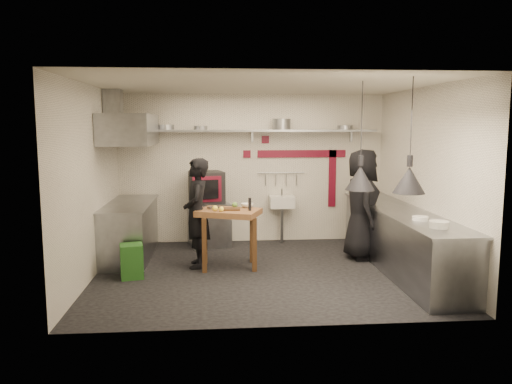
{
  "coord_description": "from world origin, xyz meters",
  "views": [
    {
      "loc": [
        -0.69,
        -7.35,
        2.22
      ],
      "look_at": [
        -0.07,
        0.3,
        1.19
      ],
      "focal_mm": 35.0,
      "sensor_mm": 36.0,
      "label": 1
    }
  ],
  "objects": [
    {
      "name": "heat_lamp_far",
      "position": [
        1.66,
        -1.47,
        2.1
      ],
      "size": [
        0.51,
        0.51,
        1.41
      ],
      "primitive_type": null,
      "rotation": [
        0.0,
        0.0,
        -0.41
      ],
      "color": "black",
      "rests_on": "ceiling"
    },
    {
      "name": "chef_right",
      "position": [
        1.73,
        0.68,
        0.92
      ],
      "size": [
        0.65,
        0.94,
        1.83
      ],
      "primitive_type": "imported",
      "rotation": [
        0.0,
        0.0,
        1.5
      ],
      "color": "black",
      "rests_on": "floor"
    },
    {
      "name": "lemon_a",
      "position": [
        -0.71,
        0.2,
        0.96
      ],
      "size": [
        0.11,
        0.11,
        0.09
      ],
      "primitive_type": "sphere",
      "rotation": [
        0.0,
        0.0,
        0.36
      ],
      "color": "yellow",
      "rests_on": "prep_table"
    },
    {
      "name": "utensil_rail",
      "position": [
        0.55,
        2.06,
        1.32
      ],
      "size": [
        0.9,
        0.02,
        0.02
      ],
      "primitive_type": "cylinder",
      "rotation": [
        0.0,
        1.57,
        0.0
      ],
      "color": "slate",
      "rests_on": "wall_back"
    },
    {
      "name": "shelf_bracket_right",
      "position": [
        1.9,
        2.07,
        2.02
      ],
      "size": [
        0.04,
        0.06,
        0.24
      ],
      "primitive_type": "cube",
      "color": "slate",
      "rests_on": "wall_back"
    },
    {
      "name": "veg_ball",
      "position": [
        -0.4,
        0.44,
        0.97
      ],
      "size": [
        0.09,
        0.09,
        0.09
      ],
      "primitive_type": "sphere",
      "rotation": [
        0.0,
        0.0,
        0.04
      ],
      "color": "#61943A",
      "rests_on": "prep_table"
    },
    {
      "name": "red_band_horiz",
      "position": [
        0.95,
        2.08,
        1.68
      ],
      "size": [
        1.7,
        0.02,
        0.14
      ],
      "primitive_type": "cube",
      "color": "maroon",
      "rests_on": "wall_back"
    },
    {
      "name": "pan_far_left",
      "position": [
        -1.59,
        1.92,
        2.19
      ],
      "size": [
        0.34,
        0.34,
        0.09
      ],
      "primitive_type": "cylinder",
      "rotation": [
        0.0,
        0.0,
        -0.09
      ],
      "color": "slate",
      "rests_on": "back_shelf"
    },
    {
      "name": "wall_front",
      "position": [
        0.0,
        -2.1,
        1.4
      ],
      "size": [
        5.0,
        0.04,
        2.8
      ],
      "primitive_type": "cube",
      "color": "silver",
      "rests_on": "floor"
    },
    {
      "name": "combi_oven",
      "position": [
        -0.86,
        1.78,
        1.09
      ],
      "size": [
        0.69,
        0.66,
        0.58
      ],
      "primitive_type": "cube",
      "rotation": [
        0.0,
        0.0,
        0.25
      ],
      "color": "black",
      "rests_on": "oven_stand"
    },
    {
      "name": "prep_table",
      "position": [
        -0.5,
        0.3,
        0.46
      ],
      "size": [
        1.09,
        0.92,
        0.92
      ],
      "primitive_type": null,
      "rotation": [
        0.0,
        0.0,
        -0.36
      ],
      "color": "brown",
      "rests_on": "floor"
    },
    {
      "name": "counter_left_top",
      "position": [
        -2.15,
        1.05,
        0.92
      ],
      "size": [
        0.76,
        2.0,
        0.03
      ],
      "primitive_type": "cube",
      "color": "slate",
      "rests_on": "counter_left"
    },
    {
      "name": "wall_back",
      "position": [
        0.0,
        2.1,
        1.4
      ],
      "size": [
        5.0,
        0.04,
        2.8
      ],
      "primitive_type": "cube",
      "color": "silver",
      "rests_on": "floor"
    },
    {
      "name": "oven_stand",
      "position": [
        -0.82,
        1.77,
        0.4
      ],
      "size": [
        0.83,
        0.78,
        0.8
      ],
      "primitive_type": "cube",
      "rotation": [
        0.0,
        0.0,
        0.25
      ],
      "color": "slate",
      "rests_on": "floor"
    },
    {
      "name": "pepper_mill",
      "position": [
        -0.18,
        0.17,
        1.02
      ],
      "size": [
        0.05,
        0.05,
        0.2
      ],
      "primitive_type": "cylinder",
      "rotation": [
        0.0,
        0.0,
        0.07
      ],
      "color": "black",
      "rests_on": "prep_table"
    },
    {
      "name": "wall_left",
      "position": [
        -2.5,
        0.0,
        1.4
      ],
      "size": [
        0.04,
        4.2,
        2.8
      ],
      "primitive_type": "cube",
      "color": "silver",
      "rests_on": "floor"
    },
    {
      "name": "oven_glass",
      "position": [
        -0.83,
        1.46,
        1.09
      ],
      "size": [
        0.36,
        0.11,
        0.34
      ],
      "primitive_type": "cube",
      "rotation": [
        0.0,
        0.0,
        0.25
      ],
      "color": "black",
      "rests_on": "oven_door"
    },
    {
      "name": "red_tile_a",
      "position": [
        0.25,
        2.08,
        1.95
      ],
      "size": [
        0.14,
        0.02,
        0.14
      ],
      "primitive_type": "cube",
      "color": "maroon",
      "rests_on": "wall_back"
    },
    {
      "name": "back_shelf",
      "position": [
        0.0,
        1.92,
        2.12
      ],
      "size": [
        4.6,
        0.34,
        0.04
      ],
      "primitive_type": "cube",
      "color": "slate",
      "rests_on": "wall_back"
    },
    {
      "name": "plate_stack",
      "position": [
        2.12,
        -1.36,
        0.97
      ],
      "size": [
        0.29,
        0.29,
        0.09
      ],
      "primitive_type": "cylinder",
      "rotation": [
        0.0,
        0.0,
        0.2
      ],
      "color": "silver",
      "rests_on": "counter_right_top"
    },
    {
      "name": "sink_drain",
      "position": [
        0.55,
        1.88,
        0.34
      ],
      "size": [
        0.06,
        0.06,
        0.66
      ],
      "primitive_type": "cylinder",
      "color": "slate",
      "rests_on": "floor"
    },
    {
      "name": "red_band_vert",
      "position": [
        1.55,
        2.08,
        1.2
      ],
      "size": [
        0.14,
        0.02,
        1.1
      ],
      "primitive_type": "cube",
      "color": "maroon",
      "rests_on": "wall_back"
    },
    {
      "name": "cutting_board",
      "position": [
        -0.48,
        0.28,
        0.93
      ],
      "size": [
        0.31,
        0.23,
        0.02
      ],
      "primitive_type": "cube",
      "rotation": [
        0.0,
        0.0,
        -0.04
      ],
      "color": "#462B16",
      "rests_on": "prep_table"
    },
    {
      "name": "green_bin",
      "position": [
        -1.93,
        -0.13,
        0.25
      ],
      "size": [
        0.38,
        0.38,
        0.5
      ],
      "primitive_type": "cube",
      "rotation": [
        0.0,
        0.0,
        0.22
      ],
      "color": "#1E5119",
      "rests_on": "floor"
    },
    {
      "name": "shelf_bracket_mid",
      "position": [
        0.0,
        2.07,
        2.02
      ],
      "size": [
        0.04,
        0.06,
        0.24
      ],
      "primitive_type": "cube",
      "color": "slate",
      "rests_on": "wall_back"
    },
    {
      "name": "bowl",
      "position": [
        -0.2,
        0.49,
        0.95
      ],
      "size": [
        0.23,
        0.23,
        0.06
      ],
      "primitive_type": "imported",
      "rotation": [
        0.0,
        0.0,
        0.12
      ],
      "color": "silver",
      "rests_on": "prep_table"
    },
    {
      "name": "ceiling",
      "position": [
        0.0,
        0.0,
        2.8
      ],
      "size": [
        5.0,
        5.0,
        0.0
      ],
      "primitive_type": "plane",
      "color": "beige",
      "rests_on": "floor"
    },
    {
      "name": "counter_right_top",
      "position": [
        2.15,
        0.0,
        0.92
      ],
      "size": [
        0.76,
        3.9,
        0.03
      ],
      "primitive_type": "cube",
      "color": "slate",
      "rests_on": "counter_right"
    },
    {
      "name": "chef_left",
      "position": [
        -1.0,
        0.38,
        0.86
      ],
      "size": [
        0.43,
        0.64,
        1.72
      ],
      "primitive_type": "imported",
      "rotation": [
        0.0,
        0.0,
        -1.54
      ],
      "color": "black",
      "rests_on": "floor"
    },
    {
      "name": "red_tile_b",
      "position": [
        -0.1,
        2.08,
        1.68
      ],
      "size": [
        0.14,
        0.02,
        0.14
      ],
      "primitive_type": "cube",
      "color": "maroon",
      "rests_on": "wall_back"
    },
    {
      "name": "shelf_bracket_left",
      "position": [
        -1.9,
        2.07,
        2.02
      ],
      "size": [
        0.04,
        0.06,
        0.24
      ],
      "primitive_type": "cube",
      "color": "slate",
      "rests_on": "wall_back"
    },
    {
      "name": "pan_mid_left",
      "position": [
        -0.96,
        1.92,
        2.18
      ],
      "size": [
        0.3,
        0.3,
        0.07
      ],
      "primitive_type": "cylinder",
      "rotation": [
        0.0,
        0.0,
        0.24
      ],
      "color": "slate",
      "rests_on": "back_shelf"
    },
    {
      "name": "heat_lamp_near",
      "position": [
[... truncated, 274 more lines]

